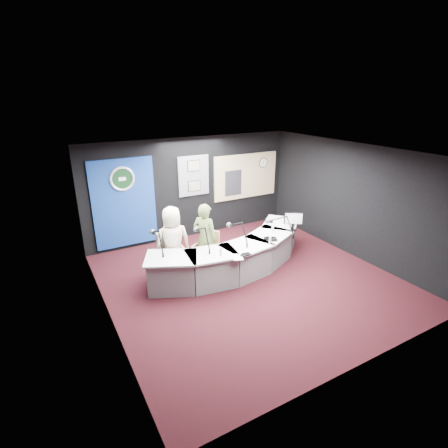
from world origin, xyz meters
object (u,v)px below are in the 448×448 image
armchair_left (173,254)px  armchair_right (205,250)px  broadcast_desk (235,256)px  person_woman (205,238)px  person_man (173,242)px

armchair_left → armchair_right: 0.73m
armchair_left → armchair_right: bearing=-12.0°
broadcast_desk → armchair_left: size_ratio=4.36×
broadcast_desk → person_woman: 0.81m
armchair_left → armchair_right: (0.71, -0.19, 0.02)m
person_woman → broadcast_desk: bearing=-150.2°
armchair_right → armchair_left: bearing=-135.2°
armchair_left → person_woman: size_ratio=0.63×
broadcast_desk → armchair_right: 0.70m
armchair_left → person_woman: (0.71, -0.19, 0.30)m
broadcast_desk → armchair_right: armchair_right is taller
armchair_right → person_man: 0.78m
armchair_right → person_woman: size_ratio=0.65×
broadcast_desk → person_woman: person_woman is taller
person_man → person_woman: person_woman is taller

